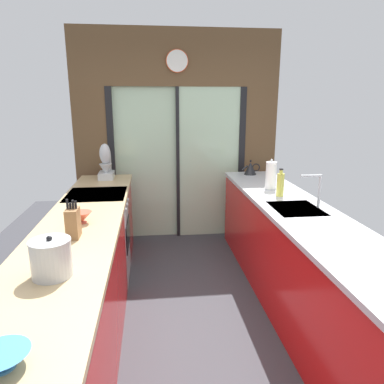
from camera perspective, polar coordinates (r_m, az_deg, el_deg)
ground_plane at (r=3.43m, az=0.30°, el=-17.89°), size 5.04×7.60×0.02m
back_wall_unit at (r=4.70m, az=-2.36°, el=10.75°), size 2.64×0.12×2.70m
left_counter_run at (r=2.83m, az=-17.79°, el=-15.13°), size 0.62×3.80×0.92m
right_counter_run at (r=3.18m, az=17.87°, el=-11.69°), size 0.62×3.80×0.92m
sink_faucet at (r=3.24m, az=19.38°, el=0.92°), size 0.19×0.02×0.30m
oven_range at (r=3.83m, az=-14.64°, el=-7.04°), size 0.60×0.60×0.92m
mixing_bowl_near at (r=1.52m, az=-28.27°, el=-22.59°), size 0.20×0.20×0.06m
mixing_bowl_far at (r=2.84m, az=-17.27°, el=-3.87°), size 0.16×0.16×0.09m
knife_block at (r=2.55m, az=-18.54°, el=-4.69°), size 0.08×0.14×0.27m
stand_mixer at (r=4.36m, az=-13.66°, el=4.19°), size 0.17×0.27×0.42m
stock_pot at (r=2.04m, az=-21.65°, el=-9.84°), size 0.21×0.21×0.23m
kettle at (r=4.55m, az=9.37°, el=3.80°), size 0.23×0.15×0.19m
soap_bottle_far at (r=3.56m, az=13.99°, el=1.21°), size 0.07×0.07×0.27m
paper_towel_roll at (r=3.81m, az=12.55°, el=2.56°), size 0.13×0.13×0.32m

